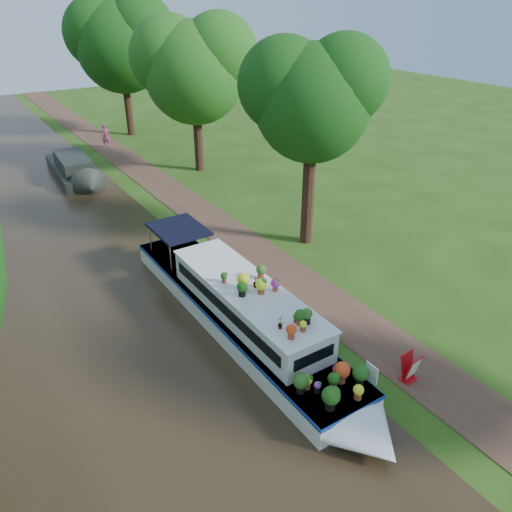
{
  "coord_description": "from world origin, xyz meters",
  "views": [
    {
      "loc": [
        -9.49,
        -13.18,
        10.34
      ],
      "look_at": [
        -0.28,
        0.98,
        1.3
      ],
      "focal_mm": 35.0,
      "sensor_mm": 36.0,
      "label": 1
    }
  ],
  "objects_px": {
    "plant_boat": "(248,313)",
    "pedestrian_pink": "(106,136)",
    "second_boat": "(74,169)",
    "sandwich_board": "(410,369)"
  },
  "relations": [
    {
      "from": "plant_boat",
      "to": "second_boat",
      "type": "height_order",
      "value": "plant_boat"
    },
    {
      "from": "plant_boat",
      "to": "pedestrian_pink",
      "type": "xyz_separation_m",
      "value": [
        3.37,
        24.84,
        0.03
      ]
    },
    {
      "from": "second_boat",
      "to": "sandwich_board",
      "type": "distance_m",
      "value": 24.02
    },
    {
      "from": "sandwich_board",
      "to": "pedestrian_pink",
      "type": "distance_m",
      "value": 29.4
    },
    {
      "from": "second_boat",
      "to": "sandwich_board",
      "type": "relative_size",
      "value": 8.53
    },
    {
      "from": "sandwich_board",
      "to": "second_boat",
      "type": "bearing_deg",
      "value": 91.65
    },
    {
      "from": "second_boat",
      "to": "sandwich_board",
      "type": "height_order",
      "value": "second_boat"
    },
    {
      "from": "plant_boat",
      "to": "sandwich_board",
      "type": "relative_size",
      "value": 15.38
    },
    {
      "from": "plant_boat",
      "to": "pedestrian_pink",
      "type": "height_order",
      "value": "plant_boat"
    },
    {
      "from": "plant_boat",
      "to": "sandwich_board",
      "type": "distance_m",
      "value": 5.38
    }
  ]
}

